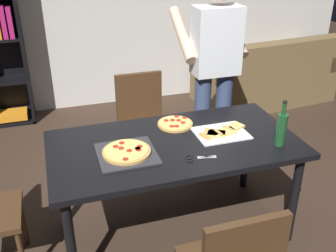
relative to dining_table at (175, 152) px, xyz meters
The scene contains 10 objects.
ground_plane 0.67m from the dining_table, ahead, with size 12.00×12.00×0.00m, color #38281E.
dining_table is the anchor object (origin of this frame).
chair_far_side 0.93m from the dining_table, 90.00° to the left, with size 0.42×0.42×0.90m.
couch 2.78m from the dining_table, 46.18° to the left, with size 1.78×1.02×0.85m.
person_serving_pizza 0.96m from the dining_table, 50.29° to the left, with size 0.55×0.54×1.75m.
pepperoni_pizza_on_tray 0.36m from the dining_table, behind, with size 0.37×0.37×0.04m.
pizza_slices_on_towel 0.35m from the dining_table, ahead, with size 0.38×0.28×0.03m.
wine_bottle 0.72m from the dining_table, 20.07° to the right, with size 0.07×0.07×0.32m.
kitchen_scissors 0.26m from the dining_table, 76.44° to the right, with size 0.20×0.09×0.01m.
second_pizza_plain 0.27m from the dining_table, 70.84° to the left, with size 0.26×0.26×0.03m.
Camera 1 is at (-0.74, -2.20, 2.05)m, focal length 42.23 mm.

